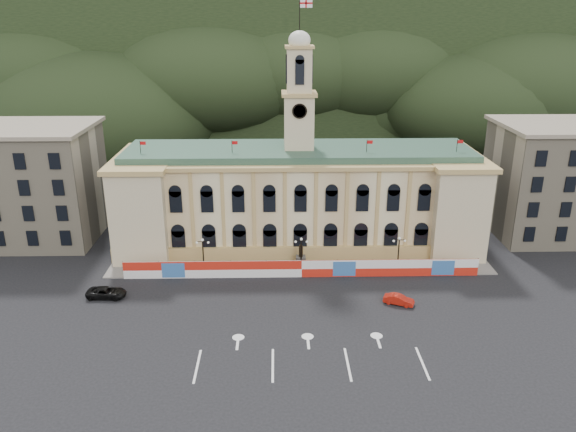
{
  "coord_description": "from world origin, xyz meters",
  "views": [
    {
      "loc": [
        -3.47,
        -56.48,
        35.34
      ],
      "look_at": [
        -1.86,
        18.0,
        8.09
      ],
      "focal_mm": 35.0,
      "sensor_mm": 36.0,
      "label": 1
    }
  ],
  "objects_px": {
    "statue": "(301,260)",
    "lamp_center": "(301,251)",
    "black_suv": "(106,292)",
    "red_sedan": "(399,300)"
  },
  "relations": [
    {
      "from": "statue",
      "to": "lamp_center",
      "type": "distance_m",
      "value": 2.14
    },
    {
      "from": "black_suv",
      "to": "red_sedan",
      "type": "bearing_deg",
      "value": -91.34
    },
    {
      "from": "red_sedan",
      "to": "black_suv",
      "type": "relative_size",
      "value": 0.79
    },
    {
      "from": "lamp_center",
      "to": "black_suv",
      "type": "xyz_separation_m",
      "value": [
        -25.85,
        -7.49,
        -2.37
      ]
    },
    {
      "from": "statue",
      "to": "lamp_center",
      "type": "xyz_separation_m",
      "value": [
        0.0,
        -1.0,
        1.89
      ]
    },
    {
      "from": "statue",
      "to": "lamp_center",
      "type": "bearing_deg",
      "value": -90.0
    },
    {
      "from": "statue",
      "to": "lamp_center",
      "type": "relative_size",
      "value": 0.72
    },
    {
      "from": "statue",
      "to": "black_suv",
      "type": "bearing_deg",
      "value": -161.82
    },
    {
      "from": "lamp_center",
      "to": "red_sedan",
      "type": "height_order",
      "value": "lamp_center"
    },
    {
      "from": "statue",
      "to": "lamp_center",
      "type": "height_order",
      "value": "lamp_center"
    }
  ]
}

